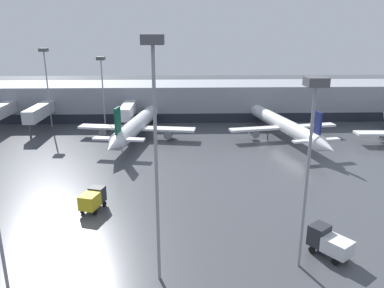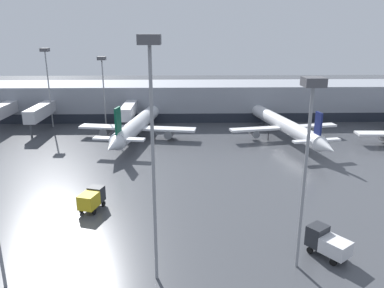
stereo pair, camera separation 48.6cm
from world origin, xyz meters
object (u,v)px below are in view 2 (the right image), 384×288
at_px(parked_jet_3, 284,125).
at_px(apron_light_mast_4, 103,72).
at_px(service_truck_0, 92,198).
at_px(apron_light_mast_5, 151,100).
at_px(apron_light_mast_3, 46,66).
at_px(parked_jet_0, 137,125).
at_px(service_truck_1, 327,242).
at_px(apron_light_mast_7, 310,123).

bearing_deg(parked_jet_3, apron_light_mast_4, 66.66).
distance_m(service_truck_0, apron_light_mast_5, 23.18).
distance_m(apron_light_mast_3, apron_light_mast_4, 13.86).
distance_m(parked_jet_3, apron_light_mast_4, 42.55).
xyz_separation_m(parked_jet_0, apron_light_mast_5, (7.42, -48.69, 14.30)).
xyz_separation_m(service_truck_1, apron_light_mast_7, (-3.60, -1.78, 13.15)).
height_order(service_truck_0, service_truck_1, service_truck_1).
distance_m(parked_jet_3, apron_light_mast_5, 55.42).
relative_size(service_truck_0, apron_light_mast_4, 0.26).
xyz_separation_m(apron_light_mast_4, apron_light_mast_5, (15.75, -56.71, 3.61)).
height_order(parked_jet_3, apron_light_mast_3, apron_light_mast_3).
bearing_deg(apron_light_mast_4, apron_light_mast_3, 168.66).
height_order(apron_light_mast_3, apron_light_mast_7, apron_light_mast_7).
xyz_separation_m(apron_light_mast_3, apron_light_mast_5, (29.29, -59.43, 2.40)).
bearing_deg(apron_light_mast_3, service_truck_0, -66.11).
bearing_deg(apron_light_mast_5, service_truck_1, 10.66).
distance_m(service_truck_0, apron_light_mast_7, 29.64).
bearing_deg(apron_light_mast_5, apron_light_mast_7, 6.19).
height_order(apron_light_mast_4, apron_light_mast_5, apron_light_mast_5).
xyz_separation_m(parked_jet_3, apron_light_mast_7, (-10.65, -46.18, 11.75)).
distance_m(parked_jet_3, service_truck_0, 47.44).
bearing_deg(apron_light_mast_3, apron_light_mast_5, -63.77).
distance_m(parked_jet_0, apron_light_mast_3, 27.11).
xyz_separation_m(service_truck_0, apron_light_mast_3, (-19.92, 44.97, 13.11)).
xyz_separation_m(parked_jet_3, apron_light_mast_3, (-53.76, 11.75, 11.73)).
bearing_deg(apron_light_mast_7, parked_jet_0, 114.23).
distance_m(apron_light_mast_3, apron_light_mast_7, 72.21).
bearing_deg(apron_light_mast_4, parked_jet_0, -43.89).
bearing_deg(apron_light_mast_4, apron_light_mast_5, -74.48).
xyz_separation_m(parked_jet_3, apron_light_mast_5, (-24.47, -47.68, 14.13)).
height_order(parked_jet_3, apron_light_mast_7, apron_light_mast_7).
bearing_deg(parked_jet_0, service_truck_0, -173.92).
distance_m(parked_jet_3, apron_light_mast_7, 48.82).
bearing_deg(parked_jet_0, apron_light_mast_4, 55.45).
relative_size(apron_light_mast_4, apron_light_mast_5, 0.76).
xyz_separation_m(parked_jet_0, service_truck_1, (24.84, -45.41, -1.24)).
bearing_deg(apron_light_mast_3, parked_jet_3, -12.33).
relative_size(parked_jet_3, apron_light_mast_7, 2.05).
xyz_separation_m(parked_jet_3, apron_light_mast_4, (-40.23, 9.04, 10.52)).
xyz_separation_m(parked_jet_0, apron_light_mast_7, (21.24, -47.19, 11.92)).
xyz_separation_m(parked_jet_0, apron_light_mast_3, (-21.87, 10.73, 11.90)).
bearing_deg(service_truck_1, parked_jet_3, -45.61).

